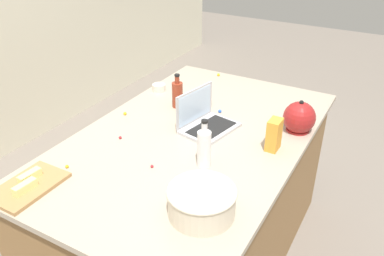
{
  "coord_description": "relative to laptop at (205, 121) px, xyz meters",
  "views": [
    {
      "loc": [
        -1.66,
        -0.94,
        2.02
      ],
      "look_at": [
        0.0,
        0.0,
        0.95
      ],
      "focal_mm": 37.64,
      "sensor_mm": 36.0,
      "label": 1
    }
  ],
  "objects": [
    {
      "name": "candy_7",
      "position": [
        -0.33,
        0.34,
        -0.04
      ],
      "size": [
        0.02,
        0.02,
        0.02
      ],
      "primitive_type": "sphere",
      "color": "red",
      "rests_on": "island_counter"
    },
    {
      "name": "ramekin_small",
      "position": [
        0.31,
        0.52,
        -0.02
      ],
      "size": [
        0.09,
        0.09,
        0.04
      ],
      "primitive_type": "cylinder",
      "color": "beige",
      "rests_on": "island_counter"
    },
    {
      "name": "butter_stick_left",
      "position": [
        -0.91,
        0.41,
        -0.01
      ],
      "size": [
        0.11,
        0.04,
        0.04
      ],
      "primitive_type": "cube",
      "rotation": [
        0.0,
        0.0,
        -0.05
      ],
      "color": "#F4E58C",
      "rests_on": "cutting_board"
    },
    {
      "name": "bottle_vinegar",
      "position": [
        -0.33,
        -0.17,
        0.05
      ],
      "size": [
        0.07,
        0.07,
        0.25
      ],
      "color": "white",
      "rests_on": "island_counter"
    },
    {
      "name": "kettle",
      "position": [
        0.23,
        -0.47,
        0.03
      ],
      "size": [
        0.21,
        0.18,
        0.2
      ],
      "color": "maroon",
      "rests_on": "island_counter"
    },
    {
      "name": "island_counter",
      "position": [
        -0.11,
        0.02,
        -0.5
      ],
      "size": [
        1.87,
        1.15,
        0.9
      ],
      "color": "olive",
      "rests_on": "ground"
    },
    {
      "name": "candy_6",
      "position": [
        0.5,
        -0.44,
        -0.04
      ],
      "size": [
        0.02,
        0.02,
        0.02
      ],
      "primitive_type": "sphere",
      "color": "green",
      "rests_on": "island_counter"
    },
    {
      "name": "candy_1",
      "position": [
        0.21,
        0.01,
        -0.04
      ],
      "size": [
        0.02,
        0.02,
        0.02
      ],
      "primitive_type": "sphere",
      "color": "blue",
      "rests_on": "island_counter"
    },
    {
      "name": "candy_5",
      "position": [
        -0.47,
        0.04,
        -0.04
      ],
      "size": [
        0.02,
        0.02,
        0.02
      ],
      "primitive_type": "sphere",
      "color": "red",
      "rests_on": "island_counter"
    },
    {
      "name": "ground_plane",
      "position": [
        -0.11,
        0.02,
        -0.95
      ],
      "size": [
        12.0,
        12.0,
        0.0
      ],
      "primitive_type": "plane",
      "color": "slate"
    },
    {
      "name": "candy_3",
      "position": [
        -0.68,
        0.39,
        -0.04
      ],
      "size": [
        0.02,
        0.02,
        0.02
      ],
      "primitive_type": "sphere",
      "color": "yellow",
      "rests_on": "island_counter"
    },
    {
      "name": "candy_2",
      "position": [
        -0.04,
        -0.07,
        -0.04
      ],
      "size": [
        0.02,
        0.02,
        0.02
      ],
      "primitive_type": "sphere",
      "color": "blue",
      "rests_on": "island_counter"
    },
    {
      "name": "candy_bag",
      "position": [
        -0.02,
        -0.41,
        0.04
      ],
      "size": [
        0.09,
        0.06,
        0.17
      ],
      "primitive_type": "cube",
      "color": "gold",
      "rests_on": "island_counter"
    },
    {
      "name": "candy_8",
      "position": [
        0.75,
        0.28,
        -0.04
      ],
      "size": [
        0.02,
        0.02,
        0.02
      ],
      "primitive_type": "sphere",
      "color": "yellow",
      "rests_on": "island_counter"
    },
    {
      "name": "mixing_bowl_large",
      "position": [
        -0.65,
        -0.33,
        0.02
      ],
      "size": [
        0.29,
        0.29,
        0.13
      ],
      "color": "beige",
      "rests_on": "island_counter"
    },
    {
      "name": "laptop",
      "position": [
        0.0,
        0.0,
        0.0
      ],
      "size": [
        0.35,
        0.29,
        0.22
      ],
      "color": "#B7B7BC",
      "rests_on": "island_counter"
    },
    {
      "name": "butter_stick_right",
      "position": [
        -0.84,
        0.45,
        -0.01
      ],
      "size": [
        0.11,
        0.04,
        0.04
      ],
      "primitive_type": "cube",
      "rotation": [
        0.0,
        0.0,
        -0.06
      ],
      "color": "#F4E58C",
      "rests_on": "cutting_board"
    },
    {
      "name": "candy_0",
      "position": [
        0.08,
        0.02,
        -0.04
      ],
      "size": [
        0.02,
        0.02,
        0.02
      ],
      "primitive_type": "sphere",
      "color": "green",
      "rests_on": "island_counter"
    },
    {
      "name": "candy_4",
      "position": [
        -0.09,
        0.49,
        -0.04
      ],
      "size": [
        0.02,
        0.02,
        0.02
      ],
      "primitive_type": "sphere",
      "color": "yellow",
      "rests_on": "island_counter"
    },
    {
      "name": "cutting_board",
      "position": [
        -0.88,
        0.43,
        -0.04
      ],
      "size": [
        0.32,
        0.21,
        0.02
      ],
      "primitive_type": "cube",
      "color": "#AD7F4C",
      "rests_on": "island_counter"
    },
    {
      "name": "ramekin_medium",
      "position": [
        0.26,
        0.14,
        -0.03
      ],
      "size": [
        0.08,
        0.08,
        0.04
      ],
      "primitive_type": "cylinder",
      "color": "beige",
      "rests_on": "island_counter"
    },
    {
      "name": "bottle_soy",
      "position": [
        0.16,
        0.28,
        0.04
      ],
      "size": [
        0.07,
        0.07,
        0.22
      ],
      "color": "maroon",
      "rests_on": "island_counter"
    }
  ]
}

